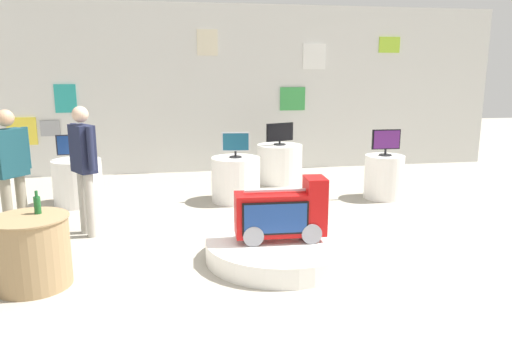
# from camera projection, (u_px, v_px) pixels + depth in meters

# --- Properties ---
(ground_plane) EXTENTS (30.00, 30.00, 0.00)m
(ground_plane) POSITION_uv_depth(u_px,v_px,m) (278.00, 270.00, 5.18)
(ground_plane) COLOR #A8A091
(back_wall_display) EXTENTS (11.97, 0.13, 3.39)m
(back_wall_display) POSITION_uv_depth(u_px,v_px,m) (221.00, 90.00, 10.04)
(back_wall_display) COLOR silver
(back_wall_display) RESTS_ON ground
(main_display_pedestal) EXTENTS (1.67, 1.67, 0.22)m
(main_display_pedestal) POSITION_uv_depth(u_px,v_px,m) (280.00, 249.00, 5.49)
(main_display_pedestal) COLOR white
(main_display_pedestal) RESTS_ON ground
(novelty_firetruck_tv) EXTENTS (1.02, 0.43, 0.71)m
(novelty_firetruck_tv) POSITION_uv_depth(u_px,v_px,m) (282.00, 215.00, 5.40)
(novelty_firetruck_tv) COLOR gray
(novelty_firetruck_tv) RESTS_ON main_display_pedestal
(display_pedestal_left_rear) EXTENTS (0.85, 0.85, 0.72)m
(display_pedestal_left_rear) POSITION_uv_depth(u_px,v_px,m) (280.00, 164.00, 9.23)
(display_pedestal_left_rear) COLOR white
(display_pedestal_left_rear) RESTS_ON ground
(tv_on_left_rear) EXTENTS (0.55, 0.23, 0.41)m
(tv_on_left_rear) POSITION_uv_depth(u_px,v_px,m) (280.00, 133.00, 9.10)
(tv_on_left_rear) COLOR black
(tv_on_left_rear) RESTS_ON display_pedestal_left_rear
(display_pedestal_center_rear) EXTENTS (0.64, 0.64, 0.72)m
(display_pedestal_center_rear) POSITION_uv_depth(u_px,v_px,m) (384.00, 177.00, 8.08)
(display_pedestal_center_rear) COLOR white
(display_pedestal_center_rear) RESTS_ON ground
(tv_on_center_rear) EXTENTS (0.47, 0.21, 0.43)m
(tv_on_center_rear) POSITION_uv_depth(u_px,v_px,m) (386.00, 141.00, 7.94)
(tv_on_center_rear) COLOR black
(tv_on_center_rear) RESTS_ON display_pedestal_center_rear
(display_pedestal_right_rear) EXTENTS (0.75, 0.75, 0.72)m
(display_pedestal_right_rear) POSITION_uv_depth(u_px,v_px,m) (78.00, 182.00, 7.69)
(display_pedestal_right_rear) COLOR white
(display_pedestal_right_rear) RESTS_ON ground
(tv_on_right_rear) EXTENTS (0.54, 0.17, 0.40)m
(tv_on_right_rear) POSITION_uv_depth(u_px,v_px,m) (75.00, 146.00, 7.56)
(tv_on_right_rear) COLOR black
(tv_on_right_rear) RESTS_ON display_pedestal_right_rear
(display_pedestal_far_right) EXTENTS (0.79, 0.79, 0.72)m
(display_pedestal_far_right) POSITION_uv_depth(u_px,v_px,m) (236.00, 179.00, 7.90)
(display_pedestal_far_right) COLOR white
(display_pedestal_far_right) RESTS_ON ground
(tv_on_far_right) EXTENTS (0.44, 0.19, 0.41)m
(tv_on_far_right) POSITION_uv_depth(u_px,v_px,m) (235.00, 144.00, 7.77)
(tv_on_far_right) COLOR black
(tv_on_far_right) RESTS_ON display_pedestal_far_right
(side_table_round) EXTENTS (0.74, 0.74, 0.70)m
(side_table_round) POSITION_uv_depth(u_px,v_px,m) (32.00, 251.00, 4.74)
(side_table_round) COLOR #9E7F56
(side_table_round) RESTS_ON ground
(bottle_on_side_table) EXTENTS (0.07, 0.07, 0.23)m
(bottle_on_side_table) POSITION_uv_depth(u_px,v_px,m) (37.00, 204.00, 4.76)
(bottle_on_side_table) COLOR #195926
(bottle_on_side_table) RESTS_ON side_table_round
(shopper_browsing_near_truck) EXTENTS (0.37, 0.49, 1.65)m
(shopper_browsing_near_truck) POSITION_uv_depth(u_px,v_px,m) (84.00, 161.00, 6.11)
(shopper_browsing_near_truck) COLOR #B2ADA3
(shopper_browsing_near_truck) RESTS_ON ground
(shopper_browsing_rear) EXTENTS (0.39, 0.46, 1.63)m
(shopper_browsing_rear) POSITION_uv_depth(u_px,v_px,m) (11.00, 166.00, 5.84)
(shopper_browsing_rear) COLOR gray
(shopper_browsing_rear) RESTS_ON ground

